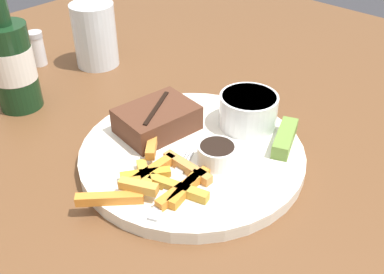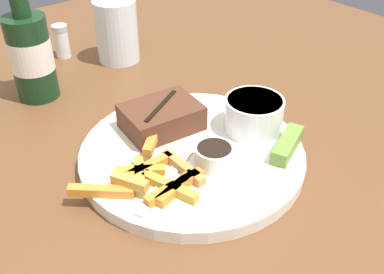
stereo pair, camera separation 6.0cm
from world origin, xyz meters
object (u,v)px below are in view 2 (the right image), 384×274
at_px(fork_utensil, 164,183).
at_px(beer_bottle, 30,52).
at_px(steak_portion, 163,117).
at_px(pickle_spear, 287,145).
at_px(dinner_plate, 192,154).
at_px(salt_shaker, 62,41).
at_px(dipping_sauce_cup, 216,154).
at_px(drinking_glass, 117,31).
at_px(coleslaw_cup, 254,112).

xyz_separation_m(fork_utensil, beer_bottle, (-0.01, 0.34, 0.06)).
distance_m(steak_portion, fork_utensil, 0.13).
bearing_deg(pickle_spear, dinner_plate, 137.88).
relative_size(steak_portion, pickle_spear, 1.43).
xyz_separation_m(fork_utensil, salt_shaker, (0.09, 0.45, 0.01)).
xyz_separation_m(dinner_plate, dipping_sauce_cup, (0.00, -0.04, 0.02)).
bearing_deg(dinner_plate, dipping_sauce_cup, -86.21).
distance_m(dipping_sauce_cup, drinking_glass, 0.39).
bearing_deg(fork_utensil, beer_bottle, 67.49).
bearing_deg(steak_portion, coleslaw_cup, -41.52).
bearing_deg(steak_portion, pickle_spear, -58.77).
height_order(steak_portion, coleslaw_cup, coleslaw_cup).
relative_size(pickle_spear, salt_shaker, 1.25).
xyz_separation_m(dipping_sauce_cup, beer_bottle, (-0.09, 0.35, 0.05)).
bearing_deg(beer_bottle, pickle_spear, -65.29).
bearing_deg(pickle_spear, steak_portion, 121.23).
bearing_deg(beer_bottle, dinner_plate, -74.54).
height_order(dipping_sauce_cup, pickle_spear, dipping_sauce_cup).
height_order(dipping_sauce_cup, fork_utensil, dipping_sauce_cup).
relative_size(steak_portion, drinking_glass, 0.99).
bearing_deg(pickle_spear, beer_bottle, 114.71).
height_order(coleslaw_cup, dipping_sauce_cup, coleslaw_cup).
bearing_deg(coleslaw_cup, steak_portion, 138.48).
relative_size(dinner_plate, steak_portion, 2.64).
relative_size(coleslaw_cup, drinking_glass, 0.72).
bearing_deg(salt_shaker, beer_bottle, -132.50).
height_order(dinner_plate, dipping_sauce_cup, dipping_sauce_cup).
distance_m(dinner_plate, steak_portion, 0.07).
xyz_separation_m(dinner_plate, coleslaw_cup, (0.10, -0.02, 0.04)).
bearing_deg(salt_shaker, dipping_sauce_cup, -92.12).
height_order(beer_bottle, drinking_glass, beer_bottle).
relative_size(fork_utensil, beer_bottle, 0.57).
relative_size(dinner_plate, pickle_spear, 3.77).
height_order(steak_portion, beer_bottle, beer_bottle).
distance_m(fork_utensil, salt_shaker, 0.46).
distance_m(beer_bottle, salt_shaker, 0.16).
relative_size(beer_bottle, drinking_glass, 1.92).
bearing_deg(fork_utensil, dipping_sauce_cup, -32.01).
distance_m(dipping_sauce_cup, fork_utensil, 0.08).
relative_size(dipping_sauce_cup, drinking_glass, 0.43).
distance_m(steak_portion, salt_shaker, 0.35).
bearing_deg(drinking_glass, beer_bottle, -169.96).
height_order(steak_portion, fork_utensil, steak_portion).
relative_size(dinner_plate, drinking_glass, 2.62).
bearing_deg(dipping_sauce_cup, coleslaw_cup, 14.58).
relative_size(dinner_plate, fork_utensil, 2.41).
distance_m(dinner_plate, salt_shaker, 0.42).
xyz_separation_m(beer_bottle, salt_shaker, (0.10, 0.11, -0.05)).
relative_size(drinking_glass, salt_shaker, 1.80).
xyz_separation_m(dinner_plate, beer_bottle, (-0.08, 0.30, 0.07)).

